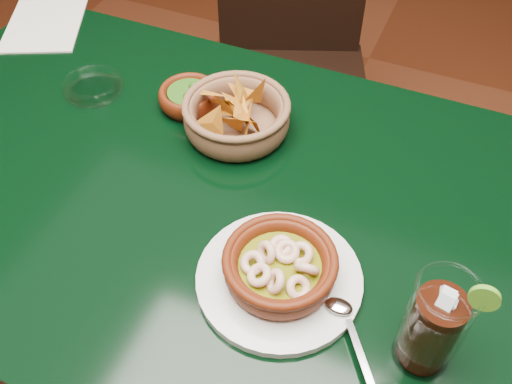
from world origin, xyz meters
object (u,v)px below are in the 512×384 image
at_px(chip_basket, 237,116).
at_px(cola_drink, 434,325).
at_px(shrimp_plate, 280,270).
at_px(dining_table, 190,220).
at_px(dining_chair, 290,63).

height_order(chip_basket, cola_drink, cola_drink).
xyz_separation_m(shrimp_plate, cola_drink, (0.21, -0.03, 0.05)).
bearing_deg(shrimp_plate, cola_drink, -8.79).
bearing_deg(dining_table, shrimp_plate, -28.44).
relative_size(shrimp_plate, chip_basket, 1.31).
height_order(dining_chair, cola_drink, cola_drink).
bearing_deg(chip_basket, dining_chair, 99.73).
relative_size(dining_table, chip_basket, 5.29).
xyz_separation_m(dining_chair, shrimp_plate, (0.29, -0.82, 0.27)).
relative_size(shrimp_plate, cola_drink, 1.61).
relative_size(dining_chair, cola_drink, 5.06).
distance_m(dining_table, chip_basket, 0.21).
relative_size(chip_basket, cola_drink, 1.23).
bearing_deg(dining_table, chip_basket, 80.29).
distance_m(dining_chair, cola_drink, 1.04).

